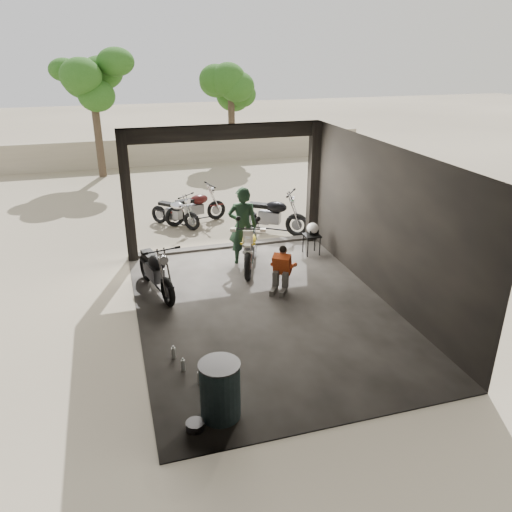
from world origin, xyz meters
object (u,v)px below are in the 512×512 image
left_bike (155,267)px  main_bike (250,244)px  outside_bike_c (272,212)px  stool (312,237)px  outside_bike_b (196,205)px  outside_bike_a (175,210)px  rider (243,226)px  sign_post (330,174)px  helmet (313,228)px  oil_drum (220,391)px  mechanic (281,271)px

left_bike → main_bike: bearing=3.3°
left_bike → outside_bike_c: bearing=24.9°
stool → left_bike: bearing=-165.7°
outside_bike_b → outside_bike_c: 2.42m
left_bike → outside_bike_a: bearing=63.1°
outside_bike_c → main_bike: bearing=-175.6°
rider → sign_post: sign_post is taller
main_bike → helmet: main_bike is taller
outside_bike_a → sign_post: bearing=-63.5°
oil_drum → sign_post: bearing=55.5°
rider → oil_drum: (-1.74, -5.21, -0.52)m
mechanic → helmet: bearing=84.7°
rider → oil_drum: bearing=84.9°
left_bike → rider: 2.43m
outside_bike_c → sign_post: 1.94m
rider → left_bike: bearing=37.5°
outside_bike_b → rider: (0.57, -3.31, 0.40)m
rider → mechanic: rider is taller
helmet → sign_post: 2.11m
left_bike → mechanic: bearing=-29.3°
outside_bike_c → left_bike: bearing=163.3°
helmet → left_bike: bearing=-166.5°
stool → sign_post: bearing=54.0°
mechanic → helmet: mechanic is taller
outside_bike_c → oil_drum: (-3.05, -7.02, -0.19)m
main_bike → stool: bearing=30.1°
main_bike → mechanic: main_bike is taller
stool → rider: bearing=-178.9°
oil_drum → sign_post: size_ratio=0.36×
outside_bike_b → stool: 4.05m
left_bike → stool: bearing=0.8°
mechanic → rider: bearing=136.3°
outside_bike_a → rider: size_ratio=0.79×
main_bike → sign_post: (2.86, 1.91, 1.06)m
outside_bike_c → mechanic: 3.64m
stool → oil_drum: 6.34m
left_bike → helmet: (4.04, 1.08, 0.09)m
outside_bike_a → oil_drum: bearing=-136.8°
sign_post → stool: bearing=-134.8°
outside_bike_b → oil_drum: (-1.17, -8.53, -0.12)m
left_bike → outside_bike_c: size_ratio=0.94×
left_bike → outside_bike_b: 4.60m
outside_bike_b → mechanic: (0.94, -5.02, -0.08)m
left_bike → outside_bike_c: (3.51, 2.79, 0.04)m
outside_bike_b → outside_bike_c: bearing=-141.0°
outside_bike_b → oil_drum: outside_bike_b is taller
mechanic → outside_bike_a: bearing=142.0°
main_bike → outside_bike_a: bearing=129.8°
rider → sign_post: (2.95, 1.61, 0.70)m
main_bike → oil_drum: bearing=-91.2°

